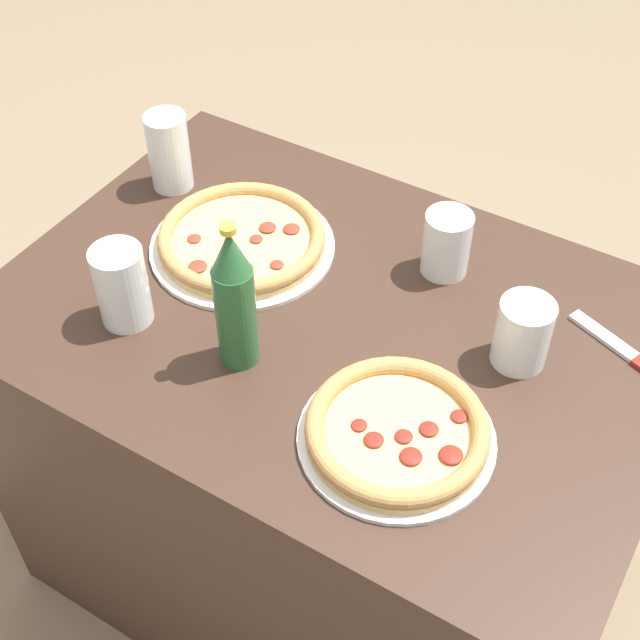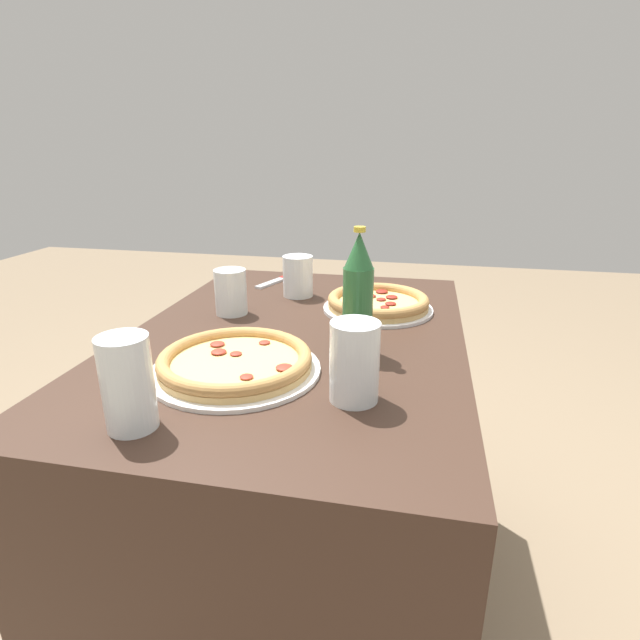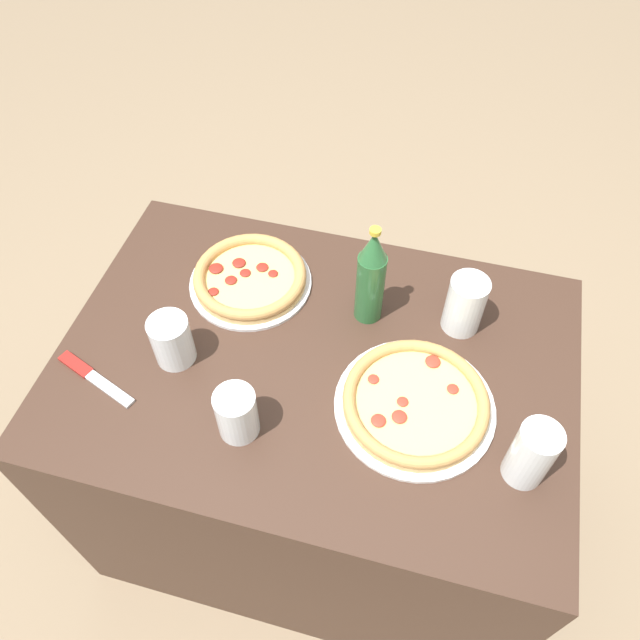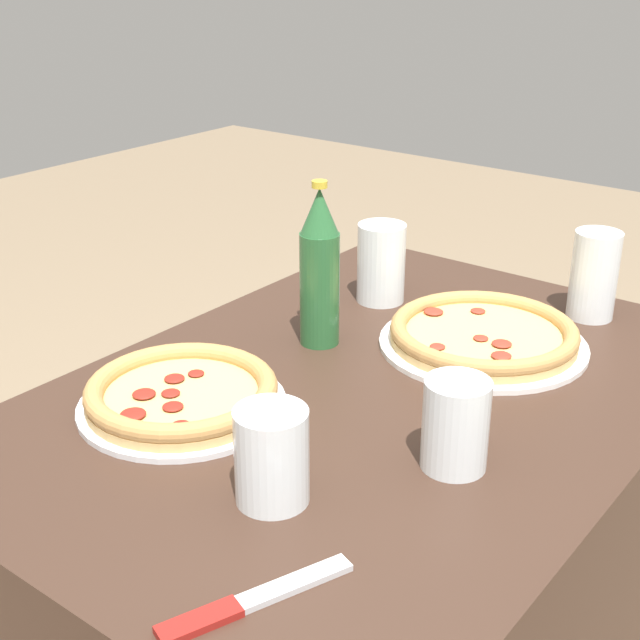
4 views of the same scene
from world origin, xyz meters
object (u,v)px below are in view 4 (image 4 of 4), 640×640
glass_iced_tea (593,280)px  beer_bottle (320,269)px  glass_lemonade (455,429)px  knife (249,602)px  pizza_pepperoni (182,395)px  glass_water (381,267)px  pizza_veggie (483,335)px  glass_cola (272,458)px

glass_iced_tea → beer_bottle: size_ratio=0.57×
glass_lemonade → knife: glass_lemonade is taller
pizza_pepperoni → glass_water: (0.47, 0.00, 0.04)m
pizza_veggie → pizza_pepperoni: bearing=151.6°
glass_iced_tea → knife: glass_iced_tea is taller
knife → glass_lemonade: bearing=-5.5°
glass_iced_tea → glass_water: 0.34m
pizza_veggie → glass_iced_tea: size_ratio=2.17×
glass_iced_tea → knife: bearing=-178.9°
pizza_pepperoni → glass_water: 0.47m
glass_cola → beer_bottle: beer_bottle is taller
pizza_veggie → glass_water: bearing=75.3°
glass_lemonade → beer_bottle: 0.39m
pizza_veggie → pizza_pepperoni: pizza_pepperoni is taller
glass_iced_tea → knife: size_ratio=0.74×
glass_iced_tea → glass_water: size_ratio=1.07×
pizza_pepperoni → beer_bottle: 0.29m
pizza_veggie → glass_iced_tea: bearing=-21.3°
glass_lemonade → knife: 0.33m
glass_lemonade → glass_cola: 0.22m
glass_iced_tea → beer_bottle: bearing=140.4°
glass_iced_tea → pizza_veggie: bearing=158.7°
glass_lemonade → pizza_veggie: bearing=22.3°
glass_cola → beer_bottle: (0.36, 0.21, 0.07)m
pizza_veggie → glass_cola: size_ratio=2.82×
glass_lemonade → glass_water: glass_water is taller
knife → glass_iced_tea: bearing=1.1°
pizza_pepperoni → knife: 0.39m
beer_bottle → knife: beer_bottle is taller
pizza_pepperoni → knife: (-0.23, -0.32, -0.02)m
glass_iced_tea → glass_water: (-0.15, 0.31, -0.00)m
beer_bottle → glass_lemonade: bearing=-117.8°
knife → glass_water: bearing=25.0°
pizza_pepperoni → beer_bottle: bearing=-3.5°
glass_water → knife: bearing=-155.0°
glass_water → pizza_pepperoni: bearing=-179.4°
glass_water → beer_bottle: beer_bottle is taller
beer_bottle → pizza_pepperoni: bearing=176.5°
pizza_veggie → beer_bottle: size_ratio=1.24×
pizza_pepperoni → knife: pizza_pepperoni is taller
glass_iced_tea → beer_bottle: (-0.35, 0.29, 0.06)m
glass_iced_tea → glass_cola: size_ratio=1.30×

